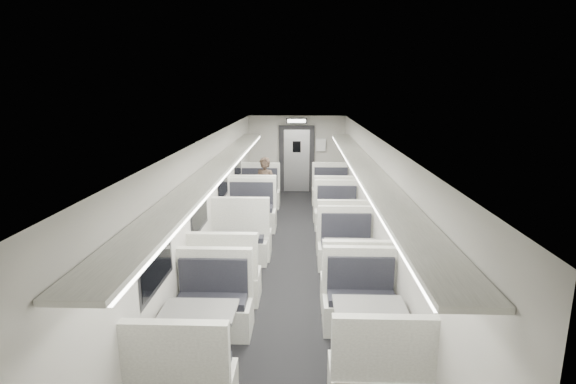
# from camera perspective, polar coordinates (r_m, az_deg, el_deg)

# --- Properties ---
(room) EXTENTS (3.24, 12.24, 2.64)m
(room) POSITION_cam_1_polar(r_m,az_deg,el_deg) (8.29, 0.51, -1.16)
(room) COLOR black
(room) RESTS_ON ground
(booth_left_a) EXTENTS (1.11, 2.26, 1.21)m
(booth_left_a) POSITION_cam_1_polar(r_m,az_deg,el_deg) (11.64, -4.03, -1.03)
(booth_left_a) COLOR white
(booth_left_a) RESTS_ON room
(booth_left_b) EXTENTS (1.15, 2.34, 1.25)m
(booth_left_b) POSITION_cam_1_polar(r_m,az_deg,el_deg) (9.64, -5.30, -3.97)
(booth_left_b) COLOR white
(booth_left_b) RESTS_ON room
(booth_left_c) EXTENTS (1.08, 2.19, 1.17)m
(booth_left_c) POSITION_cam_1_polar(r_m,az_deg,el_deg) (7.86, -7.03, -8.25)
(booth_left_c) COLOR white
(booth_left_c) RESTS_ON room
(booth_left_d) EXTENTS (1.05, 2.12, 1.13)m
(booth_left_d) POSITION_cam_1_polar(r_m,az_deg,el_deg) (5.64, -11.13, -17.69)
(booth_left_d) COLOR white
(booth_left_d) RESTS_ON room
(booth_right_a) EXTENTS (1.07, 2.17, 1.16)m
(booth_right_a) POSITION_cam_1_polar(r_m,az_deg,el_deg) (12.06, 5.69, -0.65)
(booth_right_a) COLOR white
(booth_right_a) RESTS_ON room
(booth_right_b) EXTENTS (1.03, 2.10, 1.12)m
(booth_right_b) POSITION_cam_1_polar(r_m,az_deg,el_deg) (9.87, 6.53, -3.86)
(booth_right_b) COLOR white
(booth_right_b) RESTS_ON room
(booth_right_c) EXTENTS (1.03, 2.09, 1.12)m
(booth_right_c) POSITION_cam_1_polar(r_m,az_deg,el_deg) (7.66, 7.90, -9.01)
(booth_right_c) COLOR white
(booth_right_c) RESTS_ON room
(booth_right_d) EXTENTS (1.03, 2.08, 1.11)m
(booth_right_d) POSITION_cam_1_polar(r_m,az_deg,el_deg) (5.73, 10.19, -17.19)
(booth_right_d) COLOR white
(booth_right_d) RESTS_ON room
(passenger) EXTENTS (0.67, 0.58, 1.56)m
(passenger) POSITION_cam_1_polar(r_m,az_deg,el_deg) (11.26, -2.96, 0.48)
(passenger) COLOR black
(passenger) RESTS_ON room
(window_a) EXTENTS (0.02, 1.18, 0.84)m
(window_a) POSITION_cam_1_polar(r_m,az_deg,el_deg) (11.71, -6.39, 3.73)
(window_a) COLOR black
(window_a) RESTS_ON room
(window_b) EXTENTS (0.02, 1.18, 0.84)m
(window_b) POSITION_cam_1_polar(r_m,az_deg,el_deg) (9.57, -8.25, 1.57)
(window_b) COLOR black
(window_b) RESTS_ON room
(window_c) EXTENTS (0.02, 1.18, 0.84)m
(window_c) POSITION_cam_1_polar(r_m,az_deg,el_deg) (7.47, -11.17, -1.82)
(window_c) COLOR black
(window_c) RESTS_ON room
(window_d) EXTENTS (0.02, 1.18, 0.84)m
(window_d) POSITION_cam_1_polar(r_m,az_deg,el_deg) (5.45, -16.35, -7.76)
(window_d) COLOR black
(window_d) RESTS_ON room
(luggage_rack_left) EXTENTS (0.46, 10.40, 0.09)m
(luggage_rack_left) POSITION_cam_1_polar(r_m,az_deg,el_deg) (7.97, -8.52, 3.39)
(luggage_rack_left) COLOR white
(luggage_rack_left) RESTS_ON room
(luggage_rack_right) EXTENTS (0.46, 10.40, 0.09)m
(luggage_rack_right) POSITION_cam_1_polar(r_m,az_deg,el_deg) (7.91, 9.53, 3.28)
(luggage_rack_right) COLOR white
(luggage_rack_right) RESTS_ON room
(vestibule_door) EXTENTS (1.10, 0.13, 2.10)m
(vestibule_door) POSITION_cam_1_polar(r_m,az_deg,el_deg) (14.13, 1.11, 4.15)
(vestibule_door) COLOR black
(vestibule_door) RESTS_ON room
(exit_sign) EXTENTS (0.62, 0.12, 0.16)m
(exit_sign) POSITION_cam_1_polar(r_m,az_deg,el_deg) (13.51, 1.10, 9.03)
(exit_sign) COLOR black
(exit_sign) RESTS_ON room
(wall_notice) EXTENTS (0.32, 0.02, 0.40)m
(wall_notice) POSITION_cam_1_polar(r_m,az_deg,el_deg) (14.07, 4.19, 5.97)
(wall_notice) COLOR white
(wall_notice) RESTS_ON room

